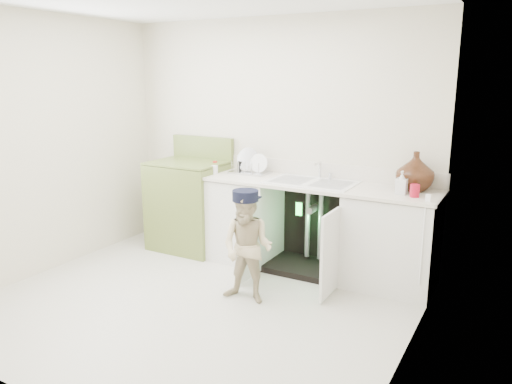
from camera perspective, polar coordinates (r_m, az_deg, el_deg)
ground at (r=4.41m, az=-7.06°, el=-12.61°), size 3.50×3.50×0.00m
room_shell at (r=4.03m, az=-7.56°, el=3.63°), size 6.00×5.50×1.26m
counter_run at (r=4.96m, az=6.65°, el=-3.70°), size 2.44×1.02×1.25m
avocado_stove at (r=5.64m, az=-7.58°, el=-1.34°), size 0.80×0.65×1.24m
repair_worker at (r=4.26m, az=-0.97°, el=-6.25°), size 0.50×0.78×0.98m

